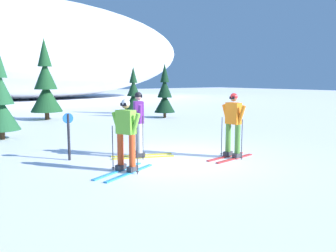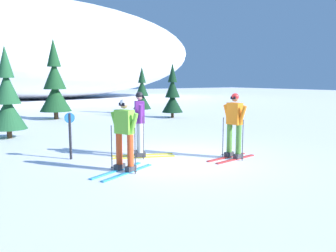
% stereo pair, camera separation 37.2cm
% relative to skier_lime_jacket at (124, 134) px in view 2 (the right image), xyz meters
% --- Properties ---
extents(ground_plane, '(120.00, 120.00, 0.00)m').
position_rel_skier_lime_jacket_xyz_m(ground_plane, '(1.95, 0.40, -0.90)').
color(ground_plane, white).
extents(skier_lime_jacket, '(1.78, 1.11, 1.72)m').
position_rel_skier_lime_jacket_xyz_m(skier_lime_jacket, '(0.00, 0.00, 0.00)').
color(skier_lime_jacket, '#2893CC').
rests_on(skier_lime_jacket, ground).
extents(skier_orange_jacket, '(1.59, 0.77, 1.79)m').
position_rel_skier_lime_jacket_xyz_m(skier_orange_jacket, '(3.11, -0.44, 0.04)').
color(skier_orange_jacket, red).
rests_on(skier_orange_jacket, ground).
extents(skier_purple_jacket, '(1.75, 1.05, 1.82)m').
position_rel_skier_lime_jacket_xyz_m(skier_purple_jacket, '(1.06, 1.16, 0.05)').
color(skier_purple_jacket, gold).
rests_on(skier_purple_jacket, ground).
extents(pine_tree_center_left, '(1.31, 1.31, 3.38)m').
position_rel_skier_lime_jacket_xyz_m(pine_tree_center_left, '(-1.46, 6.51, 0.52)').
color(pine_tree_center_left, '#47301E').
rests_on(pine_tree_center_left, ground).
extents(pine_tree_center, '(1.67, 1.67, 4.33)m').
position_rel_skier_lime_jacket_xyz_m(pine_tree_center, '(1.75, 11.78, 0.91)').
color(pine_tree_center, '#47301E').
rests_on(pine_tree_center, ground).
extents(pine_tree_center_right, '(1.14, 1.14, 2.95)m').
position_rel_skier_lime_jacket_xyz_m(pine_tree_center_right, '(7.16, 11.82, 0.34)').
color(pine_tree_center_right, '#47301E').
rests_on(pine_tree_center_right, ground).
extents(pine_tree_far_right, '(1.17, 1.17, 3.04)m').
position_rel_skier_lime_jacket_xyz_m(pine_tree_far_right, '(7.45, 8.87, 0.37)').
color(pine_tree_far_right, '#47301E').
rests_on(pine_tree_far_right, ground).
extents(snow_ridge_background, '(37.60, 17.31, 10.68)m').
position_rel_skier_lime_jacket_xyz_m(snow_ridge_background, '(5.82, 32.15, 4.44)').
color(snow_ridge_background, white).
rests_on(snow_ridge_background, ground).
extents(trail_marker_post, '(0.28, 0.07, 1.27)m').
position_rel_skier_lime_jacket_xyz_m(trail_marker_post, '(-0.66, 1.93, -0.17)').
color(trail_marker_post, black).
rests_on(trail_marker_post, ground).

